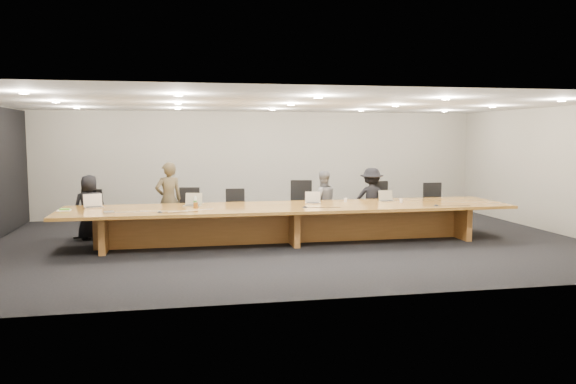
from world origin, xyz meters
The scene contains 27 objects.
ground centered at (0.00, 0.00, 0.00)m, with size 12.00×12.00×0.00m, color black.
back_wall centered at (0.00, 4.00, 1.40)m, with size 12.00×0.02×2.80m, color #B2AFA2.
conference_table centered at (0.00, 0.00, 0.52)m, with size 9.00×1.80×0.75m.
chair_far_left centered at (-4.08, 1.30, 0.52)m, with size 0.53×0.53×1.04m, color black, non-canonical shape.
chair_left centered at (-2.02, 1.23, 0.53)m, with size 0.54×0.54×1.05m, color black, non-canonical shape.
chair_mid_left centered at (-0.99, 1.22, 0.50)m, with size 0.51×0.51×1.01m, color black, non-canonical shape.
chair_mid_right centered at (0.50, 1.30, 0.59)m, with size 0.60×0.60×1.17m, color black, non-canonical shape.
chair_right centered at (2.49, 1.32, 0.56)m, with size 0.57×0.57×1.12m, color black, non-canonical shape.
chair_far_right centered at (3.73, 1.19, 0.53)m, with size 0.54×0.54×1.07m, color black, non-canonical shape.
person_a centered at (-4.04, 1.16, 0.68)m, with size 0.66×0.43×1.36m, color black.
person_b centered at (-2.43, 1.15, 0.80)m, with size 0.58×0.38×1.60m, color #38301E.
person_c centered at (0.98, 1.23, 0.69)m, with size 0.67×0.52×1.37m, color slate.
person_d centered at (2.16, 1.26, 0.71)m, with size 0.92×0.53×1.42m, color black.
laptop_a centered at (-3.86, 0.42, 0.89)m, with size 0.35×0.26×0.28m, color #C7B298, non-canonical shape.
laptop_b centered at (-1.95, 0.33, 0.88)m, with size 0.34×0.25×0.27m, color #BDB390, non-canonical shape.
laptop_d centered at (0.53, 0.29, 0.88)m, with size 0.32×0.23×0.25m, color beige, non-canonical shape.
laptop_e centered at (2.18, 0.33, 0.87)m, with size 0.31×0.22×0.24m, color tan, non-canonical shape.
water_bottle centered at (-1.90, 0.22, 0.85)m, with size 0.06×0.06×0.20m, color silver.
amber_mug centered at (-1.90, 0.02, 0.81)m, with size 0.09×0.09×0.11m, color brown.
paper_cup_near centered at (1.28, 0.41, 0.79)m, with size 0.07×0.07×0.09m, color silver.
paper_cup_far centered at (2.38, 0.04, 0.79)m, with size 0.07×0.07×0.08m, color silver.
notepad centered at (-4.35, 0.09, 0.76)m, with size 0.24×0.19×0.01m, color silver.
lime_gadget centered at (-4.33, 0.08, 0.78)m, with size 0.18×0.10×0.03m, color #63BA31.
av_box centered at (-3.48, -0.38, 0.76)m, with size 0.19×0.14×0.03m, color #A1A1A6.
mic_left centered at (-2.57, -0.54, 0.76)m, with size 0.10×0.10×0.03m, color black.
mic_center centered at (0.21, -0.36, 0.76)m, with size 0.12×0.12×0.03m, color black.
mic_right centered at (2.86, -0.61, 0.76)m, with size 0.12×0.12×0.03m, color black.
Camera 1 is at (-2.24, -11.01, 2.15)m, focal length 35.00 mm.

